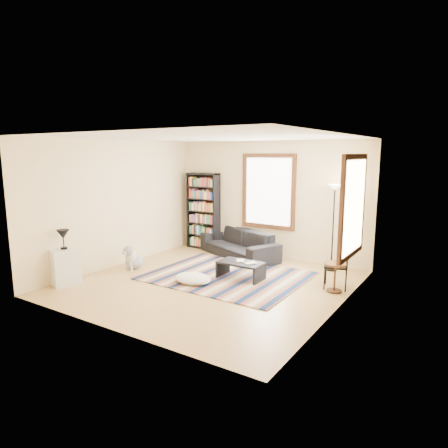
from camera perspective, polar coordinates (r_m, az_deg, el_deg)
The scene contains 21 objects.
floor at distance 7.93m, azimuth -1.98°, elevation -8.75°, with size 5.00×5.00×0.10m, color tan.
ceiling at distance 7.51m, azimuth -2.12°, elevation 12.68°, with size 5.00×5.00×0.10m, color white.
wall_back at distance 9.77m, azimuth 6.54°, elevation 3.51°, with size 5.00×0.10×2.80m, color beige.
wall_front at distance 5.71m, azimuth -16.82°, elevation -1.56°, with size 5.00×0.10×2.80m, color beige.
wall_left at distance 9.27m, azimuth -15.12°, elevation 2.87°, with size 0.10×5.00×2.80m, color beige.
wall_right at distance 6.49m, azimuth 16.76°, elevation -0.19°, with size 0.10×5.00×2.80m, color beige.
window_back at distance 9.68m, azimuth 6.36°, elevation 4.64°, with size 1.20×0.06×1.60m, color white.
window_right at distance 7.25m, azimuth 18.01°, elevation 2.38°, with size 0.06×1.20×1.60m, color white.
rug at distance 8.32m, azimuth 0.46°, elevation -7.39°, with size 3.08×2.46×0.02m, color #0D2042.
sofa at distance 9.78m, azimuth 2.10°, elevation -2.80°, with size 2.24×0.87×0.65m, color black.
bookshelf at distance 10.56m, azimuth -2.98°, elevation 1.87°, with size 0.90×0.30×2.00m, color black.
coffee_table at distance 8.09m, azimuth 2.40°, elevation -6.66°, with size 0.90×0.50×0.36m, color black.
book_a at distance 8.08m, azimuth 1.80°, elevation -5.26°, with size 0.21×0.15×0.02m, color beige.
book_b at distance 8.01m, azimuth 3.52°, elevation -5.44°, with size 0.17×0.23×0.02m, color beige.
floor_cushion at distance 7.89m, azimuth -4.46°, elevation -7.77°, with size 0.76×0.57×0.19m, color white.
floor_lamp at distance 8.84m, azimuth 15.31°, elevation -0.56°, with size 0.30×0.30×1.86m, color black, non-canonical shape.
side_table at distance 7.62m, azimuth 15.54°, elevation -7.37°, with size 0.40×0.40×0.54m, color #492812.
folding_chair at distance 7.79m, azimuth 15.72°, elevation -5.78°, with size 0.42×0.40×0.86m, color black.
white_cabinet at distance 8.31m, azimuth -21.72°, elevation -5.71°, with size 0.38×0.50×0.70m, color silver.
table_lamp at distance 8.19m, azimuth -21.97°, elevation -2.07°, with size 0.24×0.24×0.38m, color black, non-canonical shape.
dog at distance 8.99m, azimuth -12.72°, elevation -4.59°, with size 0.39×0.54×0.54m, color #ABABAB, non-canonical shape.
Camera 1 is at (4.29, -6.15, 2.51)m, focal length 32.00 mm.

